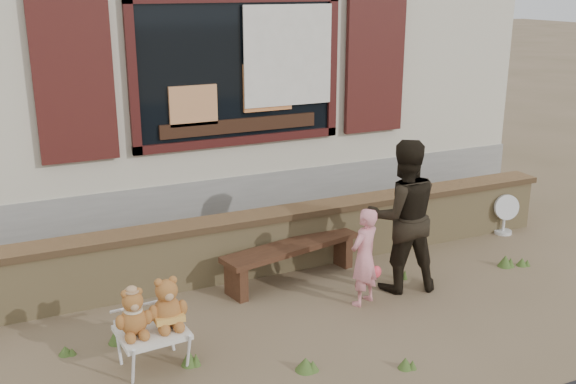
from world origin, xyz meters
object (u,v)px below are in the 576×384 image
teddy_bear_right (167,301)px  child (364,257)px  bench (291,254)px  adult (402,216)px  folding_chair (152,333)px  teddy_bear_left (133,311)px

teddy_bear_right → child: size_ratio=0.45×
bench → adult: 1.23m
child → bench: bearing=-86.2°
folding_chair → adult: adult is taller
folding_chair → teddy_bear_right: size_ratio=1.29×
child → adult: (0.52, 0.15, 0.29)m
folding_chair → child: child is taller
child → folding_chair: bearing=-17.1°
bench → child: (0.41, -0.78, 0.20)m
teddy_bear_right → adult: bearing=4.7°
folding_chair → teddy_bear_right: bearing=0.0°
teddy_bear_left → child: bearing=2.5°
folding_chair → teddy_bear_left: bearing=180.0°
bench → teddy_bear_left: bearing=-162.9°
bench → folding_chair: (-1.73, -1.05, 0.00)m
bench → teddy_bear_right: bearing=-159.3°
teddy_bear_left → adult: adult is taller
bench → child: child is taller
folding_chair → teddy_bear_right: teddy_bear_right is taller
teddy_bear_left → adult: size_ratio=0.26×
bench → folding_chair: 2.02m
bench → child: 0.90m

